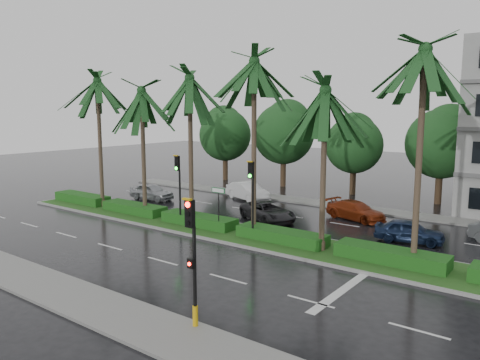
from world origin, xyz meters
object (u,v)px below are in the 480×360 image
Objects in this scene: car_silver at (152,192)px; car_red at (356,211)px; signal_near at (193,257)px; car_darkgrey at (268,211)px; car_white at (248,191)px; signal_median_left at (178,179)px; street_sign at (218,198)px; car_blue at (409,231)px.

car_red is (16.04, 3.28, -0.04)m from car_silver.
car_darkgrey is (-6.50, 14.34, -1.88)m from signal_near.
car_white is at bearing 71.12° from car_darkgrey.
signal_near is at bearing -133.74° from car_silver.
car_darkgrey is at bearing 114.38° from signal_near.
signal_median_left reaches higher than car_silver.
street_sign is 0.62× the size of car_red.
car_red is (8.00, 8.41, -2.38)m from signal_median_left.
signal_near is 1.13× the size of car_silver.
car_red is (9.71, -1.24, -0.11)m from car_white.
car_red is at bearing 96.31° from signal_near.
car_darkgrey is at bearing 53.05° from signal_median_left.
car_silver is 16.37m from car_red.
car_white reaches higher than car_silver.
street_sign reaches higher than car_blue.
signal_median_left is 1.13× the size of car_silver.
car_white is 0.97× the size of car_darkgrey.
car_silver is at bearing 112.55° from car_darkgrey.
signal_median_left reaches higher than signal_near.
signal_near is 1.03× the size of car_red.
car_silver is at bearing 80.06° from car_blue.
street_sign is at bearing 3.47° from signal_median_left.
signal_median_left is at bearing -149.11° from car_white.
car_blue is at bearing -62.22° from car_darkgrey.
car_darkgrey is 5.86m from car_red.
car_darkgrey is 9.01m from car_blue.
signal_near is at bearing -158.41° from car_red.
car_white is 14.92m from car_blue.
signal_near is 0.99× the size of car_white.
signal_near reaches higher than car_white.
signal_near is at bearing 160.55° from car_blue.
signal_median_left is at bearing 135.91° from signal_near.
car_silver is 0.85× the size of car_darkgrey.
car_white is 7.22m from car_darkgrey.
street_sign is 10.67m from car_white.
signal_near is at bearing -44.09° from signal_median_left.
signal_median_left is 6.29m from car_darkgrey.
car_silver is at bearing 116.83° from car_red.
signal_near is 18.31m from car_red.
signal_median_left is 0.99× the size of car_white.
car_red is (5.00, 8.23, -1.51)m from street_sign.
car_darkgrey is (3.50, 4.65, -2.37)m from signal_median_left.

